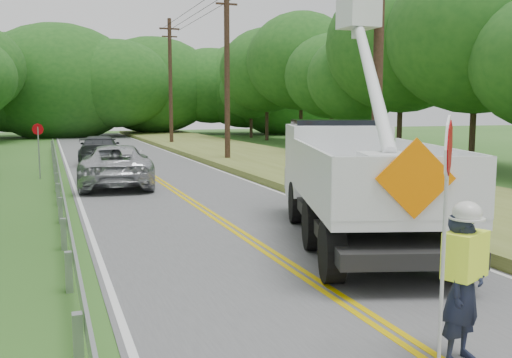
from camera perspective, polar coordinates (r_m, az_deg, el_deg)
name	(u,v)px	position (r m, az deg, el deg)	size (l,w,h in m)	color
ground	(420,352)	(7.76, 16.31, -16.52)	(140.00, 140.00, 0.00)	#305D20
road	(179,193)	(20.35, -7.87, -1.46)	(7.20, 96.00, 0.03)	#525255
guardrail	(59,180)	(20.71, -19.37, -0.14)	(0.18, 48.00, 0.77)	#95989D
utility_poles	(276,56)	(24.60, 2.03, 12.40)	(1.60, 43.30, 10.00)	black
tall_grass_verge	(352,181)	(22.92, 9.72, -0.16)	(7.00, 96.00, 0.30)	#5C6727
treeline_right	(370,61)	(38.42, 11.50, 11.70)	(10.52, 52.68, 11.11)	#332319
treeline_horizon	(99,84)	(62.05, -15.67, 9.29)	(57.81, 15.27, 12.25)	#1C4E18
flagger	(463,277)	(7.24, 20.37, -9.29)	(1.09, 0.75, 2.99)	#191E33
bucket_truck	(350,164)	(14.15, 9.52, 1.55)	(4.94, 8.31, 7.53)	black
suv_silver	(116,165)	(22.67, -14.06, 1.38)	(2.69, 5.83, 1.62)	#AFB1B6
suv_darkgrey	(100,149)	(32.19, -15.60, 2.94)	(2.13, 5.25, 1.52)	#35393C
stop_sign_permanent	(38,142)	(25.93, -21.27, 3.49)	(0.49, 0.21, 2.41)	#95989D
yard_sign	(449,204)	(15.41, 19.02, -2.46)	(0.56, 0.11, 0.81)	white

